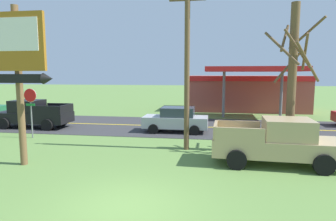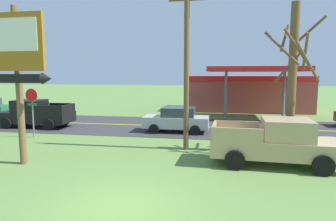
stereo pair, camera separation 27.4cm
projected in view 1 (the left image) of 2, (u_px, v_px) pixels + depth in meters
ground_plane at (125, 206)px, 8.41m from camera, size 180.00×180.00×0.00m
road_asphalt at (179, 126)px, 21.14m from camera, size 140.00×8.00×0.02m
road_centre_line at (179, 126)px, 21.14m from camera, size 126.00×0.20×0.01m
motel_sign at (17, 59)px, 11.64m from camera, size 2.94×0.54×6.52m
stop_sign at (31, 104)px, 17.16m from camera, size 0.80×0.08×2.95m
utility_pole at (187, 57)px, 14.21m from camera, size 1.95×0.26×8.63m
bare_tree at (293, 75)px, 13.69m from camera, size 2.70×2.70×7.06m
gas_station at (245, 92)px, 30.58m from camera, size 12.00×11.50×4.40m
pickup_tan_parked_on_lawn at (277, 142)px, 12.18m from camera, size 5.28×2.41×1.96m
pickup_black_on_road at (33, 114)px, 20.65m from camera, size 5.20×2.24×1.96m
car_silver_mid_lane at (176, 120)px, 19.07m from camera, size 4.20×2.00×1.64m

